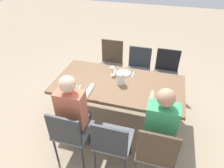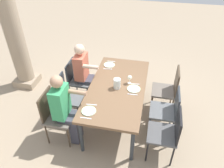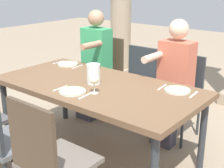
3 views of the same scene
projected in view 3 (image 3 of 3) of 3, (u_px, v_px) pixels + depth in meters
The scene contains 20 objects.
ground_plane at pixel (97, 155), 3.15m from camera, with size 16.00×16.00×0.00m, color gray.
dining_table at pixel (96, 90), 2.93m from camera, with size 1.93×0.97×0.74m.
chair_west_north at pixel (104, 70), 4.04m from camera, with size 0.44×0.44×0.95m.
chair_mid_north at pixel (137, 79), 3.74m from camera, with size 0.44×0.44×0.89m.
chair_mid_south at pixel (2, 137), 2.41m from camera, with size 0.44×0.44×0.89m.
chair_east_north at pixel (180, 89), 3.42m from camera, with size 0.44×0.44×0.88m.
chair_east_south at pixel (49, 157), 2.07m from camera, with size 0.44×0.44×0.96m.
diner_woman_green at pixel (172, 79), 3.24m from camera, with size 0.35×0.49×1.28m.
diner_man_white at pixel (93, 62), 3.85m from camera, with size 0.35×0.49×1.30m.
plate_0 at pixel (68, 64), 3.55m from camera, with size 0.23×0.23×0.02m.
fork_0 at pixel (59, 62), 3.64m from camera, with size 0.02×0.17×0.01m, color silver.
spoon_0 at pixel (77, 67), 3.47m from camera, with size 0.02×0.17×0.01m, color silver.
plate_1 at pixel (72, 91), 2.70m from camera, with size 0.23×0.23×0.02m.
wine_glass_1 at pixel (94, 80), 2.65m from camera, with size 0.08×0.08×0.16m.
fork_1 at pixel (60, 88), 2.80m from camera, with size 0.02×0.17×0.01m, color silver.
spoon_1 at pixel (85, 96), 2.62m from camera, with size 0.02×0.17×0.01m, color silver.
plate_2 at pixel (177, 90), 2.73m from camera, with size 0.23×0.23×0.02m.
fork_2 at pixel (162, 87), 2.82m from camera, with size 0.02×0.17×0.01m, color silver.
spoon_2 at pixel (194, 95), 2.64m from camera, with size 0.02×0.17×0.01m, color silver.
water_pitcher at pixel (93, 75), 2.91m from camera, with size 0.12×0.12×0.18m.
Camera 3 is at (1.84, -2.06, 1.66)m, focal length 51.32 mm.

